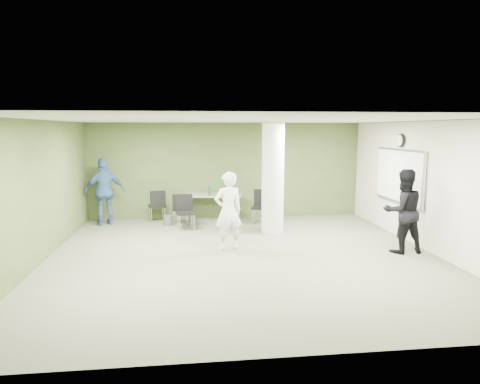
{
  "coord_description": "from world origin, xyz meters",
  "views": [
    {
      "loc": [
        -1.07,
        -8.52,
        2.62
      ],
      "look_at": [
        0.05,
        1.0,
        1.2
      ],
      "focal_mm": 32.0,
      "sensor_mm": 36.0,
      "label": 1
    }
  ],
  "objects": [
    {
      "name": "floor",
      "position": [
        0.0,
        0.0,
        0.0
      ],
      "size": [
        8.0,
        8.0,
        0.0
      ],
      "primitive_type": "plane",
      "color": "#575946",
      "rests_on": "ground"
    },
    {
      "name": "ceiling",
      "position": [
        0.0,
        0.0,
        2.8
      ],
      "size": [
        8.0,
        8.0,
        0.0
      ],
      "primitive_type": "plane",
      "rotation": [
        3.14,
        0.0,
        0.0
      ],
      "color": "white",
      "rests_on": "wall_back"
    },
    {
      "name": "wall_back",
      "position": [
        0.0,
        4.0,
        1.4
      ],
      "size": [
        8.0,
        2.8,
        0.02
      ],
      "primitive_type": "cube",
      "rotation": [
        1.57,
        0.0,
        0.0
      ],
      "color": "#405025",
      "rests_on": "floor"
    },
    {
      "name": "wall_left",
      "position": [
        -4.0,
        0.0,
        1.4
      ],
      "size": [
        0.02,
        8.0,
        2.8
      ],
      "primitive_type": "cube",
      "color": "#405025",
      "rests_on": "floor"
    },
    {
      "name": "wall_right_cream",
      "position": [
        4.0,
        0.0,
        1.4
      ],
      "size": [
        0.02,
        8.0,
        2.8
      ],
      "primitive_type": "cube",
      "color": "beige",
      "rests_on": "floor"
    },
    {
      "name": "column",
      "position": [
        1.0,
        2.0,
        1.4
      ],
      "size": [
        0.56,
        0.56,
        2.8
      ],
      "primitive_type": "cylinder",
      "color": "silver",
      "rests_on": "floor"
    },
    {
      "name": "whiteboard",
      "position": [
        3.92,
        1.2,
        1.5
      ],
      "size": [
        0.05,
        2.3,
        1.3
      ],
      "color": "silver",
      "rests_on": "wall_right_cream"
    },
    {
      "name": "wall_clock",
      "position": [
        3.92,
        1.2,
        2.35
      ],
      "size": [
        0.06,
        0.32,
        0.32
      ],
      "color": "black",
      "rests_on": "wall_right_cream"
    },
    {
      "name": "folding_table",
      "position": [
        -0.42,
        3.54,
        0.71
      ],
      "size": [
        1.7,
        0.97,
        1.01
      ],
      "rotation": [
        0.0,
        0.0,
        -0.18
      ],
      "color": "gray",
      "rests_on": "floor"
    },
    {
      "name": "wastebasket",
      "position": [
        -1.69,
        3.06,
        0.14
      ],
      "size": [
        0.24,
        0.24,
        0.28
      ],
      "primitive_type": "cylinder",
      "color": "#4C4C4C",
      "rests_on": "floor"
    },
    {
      "name": "chair_back_left",
      "position": [
        -2.0,
        3.57,
        0.53
      ],
      "size": [
        0.54,
        0.54,
        0.91
      ],
      "rotation": [
        0.0,
        0.0,
        3.36
      ],
      "color": "black",
      "rests_on": "floor"
    },
    {
      "name": "chair_back_right",
      "position": [
        -1.36,
        3.16,
        0.5
      ],
      "size": [
        0.43,
        0.43,
        0.87
      ],
      "rotation": [
        0.0,
        0.0,
        3.14
      ],
      "color": "black",
      "rests_on": "floor"
    },
    {
      "name": "chair_table_left",
      "position": [
        -1.21,
        2.62,
        0.53
      ],
      "size": [
        0.52,
        0.52,
        0.91
      ],
      "rotation": [
        0.0,
        0.0,
        0.16
      ],
      "color": "black",
      "rests_on": "floor"
    },
    {
      "name": "chair_table_right",
      "position": [
        0.89,
        3.06,
        0.55
      ],
      "size": [
        0.59,
        0.59,
        0.95
      ],
      "rotation": [
        0.0,
        0.0,
        -0.31
      ],
      "color": "black",
      "rests_on": "floor"
    },
    {
      "name": "woman_white",
      "position": [
        -0.26,
        0.54,
        0.86
      ],
      "size": [
        0.72,
        0.58,
        1.71
      ],
      "primitive_type": "imported",
      "rotation": [
        0.0,
        0.0,
        3.44
      ],
      "color": "white",
      "rests_on": "floor"
    },
    {
      "name": "man_black",
      "position": [
        3.4,
        -0.1,
        0.89
      ],
      "size": [
        0.89,
        0.71,
        1.79
      ],
      "primitive_type": "imported",
      "rotation": [
        0.0,
        0.0,
        3.18
      ],
      "color": "black",
      "rests_on": "floor"
    },
    {
      "name": "man_blue",
      "position": [
        -3.4,
        3.4,
        0.92
      ],
      "size": [
        1.17,
        0.8,
        1.84
      ],
      "primitive_type": "imported",
      "rotation": [
        0.0,
        0.0,
        3.51
      ],
      "color": "#38588C",
      "rests_on": "floor"
    }
  ]
}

